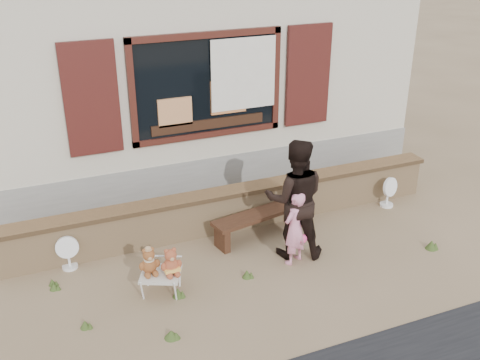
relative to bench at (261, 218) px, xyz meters
name	(u,v)px	position (x,y,z in m)	size (l,w,h in m)	color
ground	(256,259)	(-0.34, -0.58, -0.30)	(80.00, 80.00, 0.00)	brown
shopfront	(164,57)	(-0.34, 3.91, 1.70)	(8.04, 5.13, 4.00)	#B9AC96
brick_wall	(230,208)	(-0.34, 0.42, 0.04)	(7.10, 0.36, 0.67)	tan
bench	(261,218)	(0.00, 0.00, 0.00)	(1.65, 0.65, 0.41)	#351E12
folding_chair	(161,275)	(-1.80, -0.83, -0.02)	(0.64, 0.61, 0.31)	beige
teddy_bear_left	(149,260)	(-1.93, -0.77, 0.19)	(0.27, 0.24, 0.37)	brown
teddy_bear_right	(171,261)	(-1.68, -0.89, 0.19)	(0.27, 0.24, 0.38)	brown
child	(295,228)	(0.12, -0.84, 0.25)	(0.40, 0.27, 1.11)	pink
adult	(295,199)	(0.22, -0.63, 0.59)	(0.86, 0.67, 1.77)	black
fan_left	(68,252)	(-2.84, 0.22, -0.04)	(0.32, 0.22, 0.51)	white
fan_right	(388,192)	(2.39, 0.08, -0.03)	(0.34, 0.23, 0.53)	white
grass_tufts	(233,285)	(-0.91, -1.12, -0.24)	(5.42, 1.75, 0.14)	#394D1F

